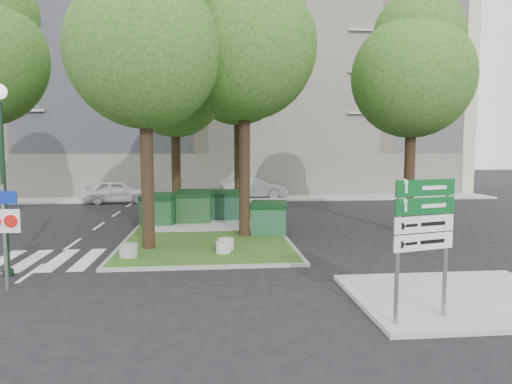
{
  "coord_description": "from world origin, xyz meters",
  "views": [
    {
      "loc": [
        0.68,
        -13.43,
        3.57
      ],
      "look_at": [
        2.3,
        2.95,
        2.0
      ],
      "focal_mm": 32.0,
      "sensor_mm": 36.0,
      "label": 1
    }
  ],
  "objects": [
    {
      "name": "tree_median_far",
      "position": [
        2.29,
        12.06,
        8.32
      ],
      "size": [
        5.8,
        5.8,
        11.93
      ],
      "color": "black",
      "rests_on": "ground"
    },
    {
      "name": "bollard_left",
      "position": [
        -1.96,
        1.22,
        0.33
      ],
      "size": [
        0.57,
        0.57,
        0.41
      ],
      "primitive_type": "cylinder",
      "color": "gray",
      "rests_on": "median_island"
    },
    {
      "name": "median_island",
      "position": [
        0.5,
        8.0,
        0.06
      ],
      "size": [
        6.0,
        16.0,
        0.12
      ],
      "primitive_type": "cube",
      "color": "#1F4413",
      "rests_on": "ground"
    },
    {
      "name": "tree_median_near_right",
      "position": [
        2.09,
        4.56,
        7.99
      ],
      "size": [
        5.6,
        5.6,
        11.46
      ],
      "color": "black",
      "rests_on": "ground"
    },
    {
      "name": "ground",
      "position": [
        0.0,
        0.0,
        0.0
      ],
      "size": [
        120.0,
        120.0,
        0.0
      ],
      "primitive_type": "plane",
      "color": "black",
      "rests_on": "ground"
    },
    {
      "name": "zebra_crossing",
      "position": [
        -3.75,
        1.5,
        0.01
      ],
      "size": [
        5.0,
        3.0,
        0.01
      ],
      "primitive_type": "cube",
      "color": "silver",
      "rests_on": "ground"
    },
    {
      "name": "apartment_building",
      "position": [
        0.0,
        26.0,
        8.0
      ],
      "size": [
        41.0,
        12.0,
        16.0
      ],
      "primitive_type": "cube",
      "color": "#C2B491",
      "rests_on": "ground"
    },
    {
      "name": "sidewalk_corner",
      "position": [
        6.5,
        -3.5,
        0.06
      ],
      "size": [
        5.0,
        4.0,
        0.12
      ],
      "primitive_type": "cube",
      "color": "#999993",
      "rests_on": "ground"
    },
    {
      "name": "dumpster_d",
      "position": [
        3.0,
        4.72,
        0.76
      ],
      "size": [
        1.59,
        1.23,
        1.34
      ],
      "rotation": [
        0.0,
        0.0,
        -0.17
      ],
      "color": "#134022",
      "rests_on": "median_island"
    },
    {
      "name": "litter_bin",
      "position": [
        2.34,
        11.18,
        0.49
      ],
      "size": [
        0.42,
        0.42,
        0.73
      ],
      "primitive_type": "cylinder",
      "color": "yellow",
      "rests_on": "median_island"
    },
    {
      "name": "bollard_right",
      "position": [
        1.17,
        1.97,
        0.31
      ],
      "size": [
        0.54,
        0.54,
        0.38
      ],
      "primitive_type": "cylinder",
      "color": "#ABABA6",
      "rests_on": "median_island"
    },
    {
      "name": "dumpster_b",
      "position": [
        -0.13,
        8.06,
        0.85
      ],
      "size": [
        1.69,
        1.23,
        1.53
      ],
      "rotation": [
        0.0,
        0.0,
        -0.05
      ],
      "color": "#103A13",
      "rests_on": "median_island"
    },
    {
      "name": "dumpster_a",
      "position": [
        -1.73,
        7.6,
        0.81
      ],
      "size": [
        1.72,
        1.35,
        1.43
      ],
      "rotation": [
        0.0,
        0.0,
        -0.19
      ],
      "color": "#0F3A18",
      "rests_on": "median_island"
    },
    {
      "name": "car_silver",
      "position": [
        3.69,
        18.88,
        0.77
      ],
      "size": [
        4.72,
        1.84,
        1.53
      ],
      "primitive_type": "imported",
      "rotation": [
        0.0,
        0.0,
        1.62
      ],
      "color": "gray",
      "rests_on": "ground"
    },
    {
      "name": "tree_median_mid",
      "position": [
        -0.91,
        9.06,
        6.98
      ],
      "size": [
        4.8,
        4.8,
        9.99
      ],
      "color": "black",
      "rests_on": "ground"
    },
    {
      "name": "median_kerb",
      "position": [
        0.5,
        8.0,
        0.05
      ],
      "size": [
        6.3,
        16.3,
        0.1
      ],
      "primitive_type": "cube",
      "color": "gray",
      "rests_on": "ground"
    },
    {
      "name": "building_sidewalk",
      "position": [
        0.0,
        18.5,
        0.06
      ],
      "size": [
        42.0,
        3.0,
        0.12
      ],
      "primitive_type": "cube",
      "color": "#999993",
      "rests_on": "ground"
    },
    {
      "name": "traffic_sign_pole",
      "position": [
        -4.47,
        -1.64,
        1.72
      ],
      "size": [
        0.81,
        0.09,
        2.69
      ],
      "rotation": [
        0.0,
        0.0,
        -0.0
      ],
      "color": "slate",
      "rests_on": "ground"
    },
    {
      "name": "tree_street_right",
      "position": [
        9.09,
        5.06,
        6.98
      ],
      "size": [
        5.0,
        5.0,
        10.06
      ],
      "color": "black",
      "rests_on": "ground"
    },
    {
      "name": "dumpster_c",
      "position": [
        1.47,
        8.86,
        0.81
      ],
      "size": [
        1.66,
        1.26,
        1.43
      ],
      "rotation": [
        0.0,
        0.0,
        -0.12
      ],
      "color": "#0E311E",
      "rests_on": "median_island"
    },
    {
      "name": "car_white",
      "position": [
        -5.45,
        17.17,
        0.74
      ],
      "size": [
        4.52,
        2.21,
        1.49
      ],
      "primitive_type": "imported",
      "rotation": [
        0.0,
        0.0,
        1.68
      ],
      "color": "white",
      "rests_on": "ground"
    },
    {
      "name": "directional_sign",
      "position": [
        4.88,
        -4.84,
        2.01
      ],
      "size": [
        1.38,
        0.42,
        2.85
      ],
      "rotation": [
        0.0,
        0.0,
        0.26
      ],
      "color": "slate",
      "rests_on": "sidewalk_corner"
    },
    {
      "name": "bollard_mid",
      "position": [
        1.07,
        1.5,
        0.3
      ],
      "size": [
        0.5,
        0.5,
        0.36
      ],
      "primitive_type": "cylinder",
      "color": "#AAAAA4",
      "rests_on": "median_island"
    },
    {
      "name": "street_lamp",
      "position": [
        -5.02,
        -0.28,
        3.35
      ],
      "size": [
        0.42,
        0.42,
        5.32
      ],
      "color": "black",
      "rests_on": "ground"
    },
    {
      "name": "tree_median_near_left",
      "position": [
        -1.41,
        2.56,
        7.32
      ],
      "size": [
        5.2,
        5.2,
        10.53
      ],
      "color": "black",
      "rests_on": "ground"
    }
  ]
}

